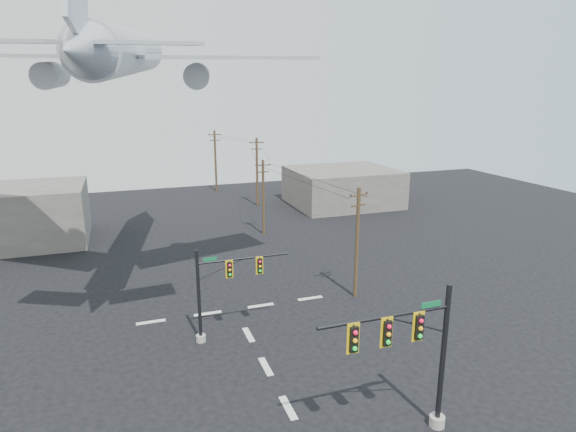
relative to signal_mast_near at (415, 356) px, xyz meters
name	(u,v)px	position (x,y,z in m)	size (l,w,h in m)	color
ground	(288,408)	(-4.76, 3.71, -4.14)	(120.00, 120.00, 0.00)	black
lane_markings	(260,355)	(-4.76, 9.04, -4.13)	(14.00, 21.20, 0.01)	beige
signal_mast_near	(415,356)	(0.00, 0.00, 0.00)	(6.75, 0.81, 7.36)	gray
signal_mast_far	(219,291)	(-6.57, 11.85, -0.80)	(6.25, 0.68, 6.21)	gray
utility_pole_a	(357,241)	(4.71, 14.89, 0.41)	(1.71, 0.57, 8.71)	#49331F
utility_pole_b	(263,196)	(2.68, 33.34, 0.24)	(1.70, 0.29, 8.38)	#49331F
utility_pole_c	(257,171)	(5.72, 46.74, 0.77)	(1.92, 0.40, 9.40)	#49331F
utility_pole_d	(215,160)	(2.25, 58.57, 0.88)	(1.97, 0.55, 9.59)	#49331F
power_lines	(265,156)	(3.93, 36.90, 4.12)	(5.24, 43.69, 0.89)	black
airliner	(124,53)	(-10.91, 21.77, 14.15)	(27.87, 29.73, 7.89)	#A7ACB3
building_right	(342,187)	(17.24, 43.71, -1.64)	(14.00, 12.00, 5.00)	slate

